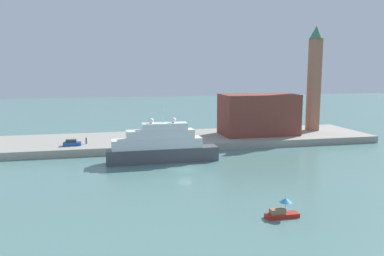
{
  "coord_description": "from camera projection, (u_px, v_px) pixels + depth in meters",
  "views": [
    {
      "loc": [
        -15.16,
        -71.47,
        19.19
      ],
      "look_at": [
        2.76,
        6.0,
        7.14
      ],
      "focal_mm": 36.8,
      "sensor_mm": 36.0,
      "label": 1
    }
  ],
  "objects": [
    {
      "name": "bell_tower",
      "position": [
        314.0,
        75.0,
        110.14
      ],
      "size": [
        3.66,
        3.66,
        29.15
      ],
      "color": "#9E664C",
      "rests_on": "quay_dock"
    },
    {
      "name": "mooring_bollard",
      "position": [
        154.0,
        144.0,
        90.22
      ],
      "size": [
        0.52,
        0.52,
        0.68
      ],
      "primitive_type": "cylinder",
      "color": "black",
      "rests_on": "quay_dock"
    },
    {
      "name": "ground",
      "position": [
        185.0,
        170.0,
        75.1
      ],
      "size": [
        400.0,
        400.0,
        0.0
      ],
      "primitive_type": "plane",
      "color": "slate"
    },
    {
      "name": "parked_car",
      "position": [
        72.0,
        143.0,
        89.92
      ],
      "size": [
        3.96,
        1.73,
        1.43
      ],
      "color": "#1E4C99",
      "rests_on": "quay_dock"
    },
    {
      "name": "person_figure",
      "position": [
        86.0,
        141.0,
        92.0
      ],
      "size": [
        0.36,
        0.36,
        1.63
      ],
      "color": "#4C4C4C",
      "rests_on": "quay_dock"
    },
    {
      "name": "small_motorboat",
      "position": [
        282.0,
        211.0,
        51.01
      ],
      "size": [
        4.44,
        1.66,
        2.6
      ],
      "color": "#B22319",
      "rests_on": "ground"
    },
    {
      "name": "quay_dock",
      "position": [
        163.0,
        140.0,
        101.27
      ],
      "size": [
        110.0,
        22.61,
        1.71
      ],
      "primitive_type": "cube",
      "color": "gray",
      "rests_on": "ground"
    },
    {
      "name": "large_yacht",
      "position": [
        161.0,
        146.0,
        81.11
      ],
      "size": [
        23.1,
        3.87,
        11.79
      ],
      "color": "#4C4C51",
      "rests_on": "ground"
    },
    {
      "name": "harbor_building",
      "position": [
        258.0,
        114.0,
        104.72
      ],
      "size": [
        19.87,
        10.66,
        10.78
      ],
      "primitive_type": "cube",
      "color": "brown",
      "rests_on": "quay_dock"
    }
  ]
}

